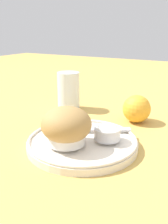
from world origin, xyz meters
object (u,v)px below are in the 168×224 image
at_px(muffin, 66,127).
at_px(butter_knife, 93,129).
at_px(juice_glass, 69,91).
at_px(orange_fruit, 137,109).

relative_size(muffin, butter_knife, 0.64).
bearing_deg(juice_glass, muffin, -57.91).
bearing_deg(juice_glass, butter_knife, -43.37).
bearing_deg(muffin, orange_fruit, 74.50).
height_order(muffin, butter_knife, muffin).
distance_m(muffin, orange_fruit, 0.24).
height_order(orange_fruit, juice_glass, juice_glass).
relative_size(butter_knife, juice_glass, 1.37).
height_order(muffin, juice_glass, juice_glass).
distance_m(muffin, juice_glass, 0.28).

